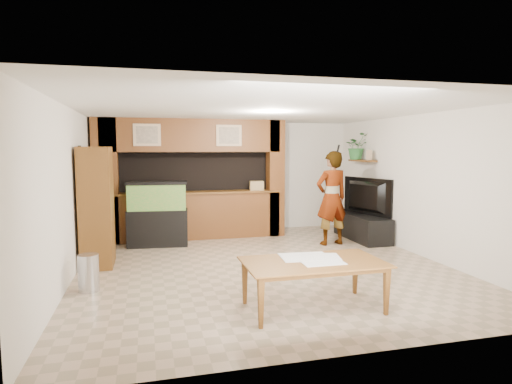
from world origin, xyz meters
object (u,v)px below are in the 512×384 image
object	(u,v)px
television	(363,197)
person	(332,198)
dining_table	(314,286)
aquarium	(158,215)
pantry_cabinet	(97,207)

from	to	relation	value
television	person	size ratio (longest dim) A/B	0.72
person	dining_table	bearing A→B (deg)	54.36
aquarium	dining_table	xyz separation A→B (m)	(1.76, -4.03, -0.34)
pantry_cabinet	dining_table	bearing A→B (deg)	-45.23
aquarium	dining_table	size ratio (longest dim) A/B	0.77
person	television	bearing A→B (deg)	-169.25
dining_table	pantry_cabinet	bearing A→B (deg)	134.56
television	dining_table	world-z (taller)	television
person	dining_table	size ratio (longest dim) A/B	1.12
pantry_cabinet	television	xyz separation A→B (m)	(5.35, 0.80, -0.06)
pantry_cabinet	dining_table	world-z (taller)	pantry_cabinet
pantry_cabinet	person	bearing A→B (deg)	6.36
pantry_cabinet	television	distance (m)	5.41
dining_table	television	bearing A→B (deg)	54.24
television	dining_table	size ratio (longest dim) A/B	0.81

